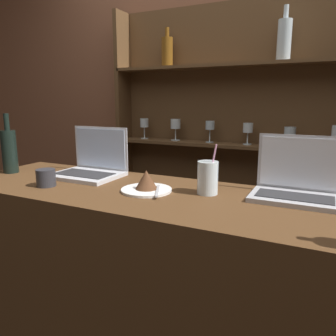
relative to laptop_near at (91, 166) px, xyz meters
name	(u,v)px	position (x,y,z in m)	size (l,w,h in m)	color
bar_counter	(160,302)	(0.45, -0.13, -0.54)	(1.94, 0.57, 0.99)	#4C3019
back_wall	(231,101)	(0.45, 0.88, 0.31)	(7.00, 0.06, 2.70)	brown
back_shelf	(229,153)	(0.48, 0.81, -0.02)	(1.59, 0.18, 1.95)	brown
laptop_near	(91,166)	(0.00, 0.00, 0.00)	(0.33, 0.25, 0.24)	silver
laptop_far	(296,184)	(0.95, 0.03, 0.00)	(0.32, 0.21, 0.24)	#ADADB2
cake_plate	(146,184)	(0.39, -0.13, -0.02)	(0.21, 0.21, 0.09)	white
water_glass	(208,178)	(0.63, -0.06, 0.02)	(0.08, 0.08, 0.20)	silver
wine_bottle_dark	(9,150)	(-0.42, -0.13, 0.07)	(0.07, 0.07, 0.30)	black
coffee_cup	(46,178)	(-0.04, -0.26, -0.01)	(0.08, 0.08, 0.08)	#2D2D33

